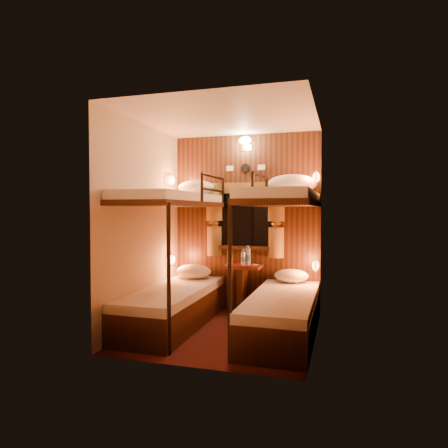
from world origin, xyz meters
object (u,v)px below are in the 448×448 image
(bunk_left, at_px, (174,279))
(bottle_left, at_px, (243,259))
(bunk_right, at_px, (283,285))
(table, at_px, (242,282))
(bottle_right, at_px, (248,257))

(bunk_left, xyz_separation_m, bottle_left, (0.67, 0.72, 0.18))
(bunk_left, relative_size, bunk_right, 1.00)
(table, height_order, bottle_left, bottle_left)
(bunk_left, relative_size, bottle_right, 7.23)
(bunk_left, height_order, bottle_right, bunk_left)
(bottle_left, bearing_deg, table, 112.70)
(bunk_left, xyz_separation_m, bottle_right, (0.73, 0.76, 0.20))
(table, xyz_separation_m, bottle_right, (0.08, -0.02, 0.35))
(bunk_right, bearing_deg, bottle_left, 130.77)
(bottle_right, bearing_deg, bunk_left, -133.97)
(table, distance_m, bottle_left, 0.33)
(table, bearing_deg, bunk_left, -129.67)
(bunk_right, distance_m, bottle_right, 0.97)
(bottle_right, bearing_deg, bottle_left, -150.13)
(bunk_right, xyz_separation_m, bottle_left, (-0.62, 0.72, 0.18))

